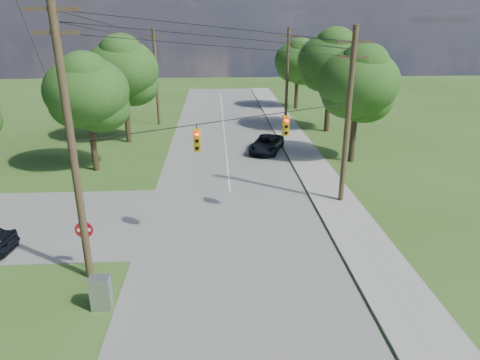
{
  "coord_description": "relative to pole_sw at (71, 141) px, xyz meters",
  "views": [
    {
      "loc": [
        1.13,
        -16.34,
        10.75
      ],
      "look_at": [
        2.38,
        5.0,
        2.71
      ],
      "focal_mm": 32.0,
      "sensor_mm": 36.0,
      "label": 1
    }
  ],
  "objects": [
    {
      "name": "tree_w_mid",
      "position": [
        -2.4,
        22.6,
        0.35
      ],
      "size": [
        6.4,
        6.4,
        9.22
      ],
      "color": "#483924",
      "rests_on": "ground"
    },
    {
      "name": "pole_north_w",
      "position": [
        -0.4,
        29.6,
        -1.1
      ],
      "size": [
        2.0,
        0.32,
        10.0
      ],
      "color": "brown",
      "rests_on": "ground"
    },
    {
      "name": "tree_e_far",
      "position": [
        16.1,
        37.6,
        -0.31
      ],
      "size": [
        5.8,
        5.8,
        8.32
      ],
      "color": "#483924",
      "rests_on": "ground"
    },
    {
      "name": "main_road",
      "position": [
        6.6,
        4.6,
        -6.21
      ],
      "size": [
        10.0,
        100.0,
        0.03
      ],
      "primitive_type": "cube",
      "color": "gray",
      "rests_on": "ground"
    },
    {
      "name": "tree_e_near",
      "position": [
        16.6,
        15.6,
        0.02
      ],
      "size": [
        6.2,
        6.2,
        8.81
      ],
      "color": "#483924",
      "rests_on": "ground"
    },
    {
      "name": "power_lines",
      "position": [
        6.1,
        11.14,
        2.93
      ],
      "size": [
        13.93,
        29.62,
        4.93
      ],
      "color": "black",
      "rests_on": "ground"
    },
    {
      "name": "pole_ne",
      "position": [
        13.5,
        7.6,
        -0.76
      ],
      "size": [
        2.0,
        0.32,
        10.5
      ],
      "color": "brown",
      "rests_on": "ground"
    },
    {
      "name": "do_not_enter_sign",
      "position": [
        -0.2,
        0.6,
        -4.48
      ],
      "size": [
        0.8,
        0.08,
        2.41
      ],
      "rotation": [
        0.0,
        0.0,
        0.02
      ],
      "color": "#979A9C",
      "rests_on": "ground"
    },
    {
      "name": "tree_w_near",
      "position": [
        -3.4,
        14.6,
        -0.3
      ],
      "size": [
        6.0,
        6.0,
        8.4
      ],
      "color": "#483924",
      "rests_on": "ground"
    },
    {
      "name": "car_main_north",
      "position": [
        10.1,
        18.63,
        -5.52
      ],
      "size": [
        3.82,
        5.37,
        1.36
      ],
      "primitive_type": "imported",
      "rotation": [
        0.0,
        0.0,
        -0.35
      ],
      "color": "black",
      "rests_on": "main_road"
    },
    {
      "name": "tree_e_mid",
      "position": [
        17.1,
        25.6,
        0.68
      ],
      "size": [
        6.6,
        6.6,
        9.64
      ],
      "color": "#483924",
      "rests_on": "ground"
    },
    {
      "name": "pole_north_e",
      "position": [
        13.5,
        29.6,
        -1.1
      ],
      "size": [
        2.0,
        0.32,
        10.0
      ],
      "color": "brown",
      "rests_on": "ground"
    },
    {
      "name": "tree_w_far",
      "position": [
        -4.4,
        32.6,
        0.02
      ],
      "size": [
        6.0,
        6.0,
        8.73
      ],
      "color": "#483924",
      "rests_on": "ground"
    },
    {
      "name": "ground",
      "position": [
        4.6,
        -0.4,
        -6.23
      ],
      "size": [
        140.0,
        140.0,
        0.0
      ],
      "primitive_type": "plane",
      "color": "#36531B",
      "rests_on": "ground"
    },
    {
      "name": "sidewalk_east",
      "position": [
        13.3,
        4.6,
        -6.17
      ],
      "size": [
        2.6,
        100.0,
        0.12
      ],
      "primitive_type": "cube",
      "color": "#A4A299",
      "rests_on": "ground"
    },
    {
      "name": "pole_sw",
      "position": [
        0.0,
        0.0,
        0.0
      ],
      "size": [
        2.0,
        0.32,
        12.0
      ],
      "color": "brown",
      "rests_on": "ground"
    },
    {
      "name": "traffic_signals",
      "position": [
        7.15,
        4.03,
        -0.73
      ],
      "size": [
        4.91,
        3.27,
        1.05
      ],
      "color": "gold",
      "rests_on": "ground"
    },
    {
      "name": "control_cabinet",
      "position": [
        1.1,
        -2.31,
        -5.53
      ],
      "size": [
        0.8,
        0.59,
        1.4
      ],
      "primitive_type": "cube",
      "rotation": [
        0.0,
        0.0,
        0.04
      ],
      "color": "#979A9C",
      "rests_on": "ground"
    }
  ]
}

